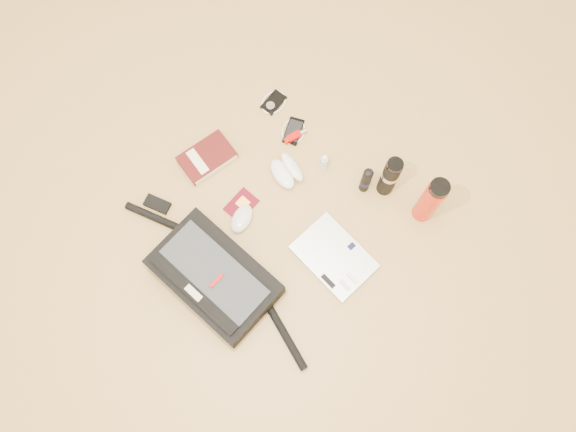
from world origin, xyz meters
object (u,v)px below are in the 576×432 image
Objects in this scene: thermos_red at (430,201)px; thermos_black at (390,177)px; messenger_bag at (214,277)px; book at (207,158)px; laptop at (334,257)px.

thermos_black is at bearing -176.71° from thermos_red.
thermos_black reaches higher than messenger_bag.
thermos_red is (0.17, 0.01, 0.02)m from thermos_black.
book is at bearing -150.41° from thermos_black.
laptop is at bearing 52.65° from messenger_bag.
book is at bearing 137.92° from messenger_bag.
book is 0.73m from thermos_black.
laptop is (0.29, 0.35, -0.05)m from messenger_bag.
messenger_bag is 3.21× the size of thermos_red.
messenger_bag is 2.95× the size of laptop.
laptop is at bearing -113.01° from thermos_red.
messenger_bag is 3.93× the size of book.
thermos_black is at bearing 100.70° from laptop.
messenger_bag is at bearing -30.46° from book.
messenger_bag reaches higher than book.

